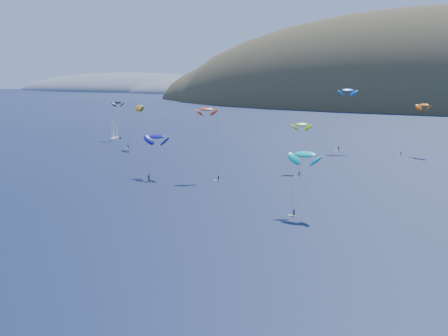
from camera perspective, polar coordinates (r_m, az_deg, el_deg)
headland at (r=968.44m, az=-7.05°, el=6.89°), size 460.00×250.00×60.00m
sailboat at (r=310.41m, az=-9.99°, el=2.75°), size 10.09×8.74×12.13m
kitesurfer_1 at (r=276.13m, az=-7.71°, el=5.61°), size 8.39×10.21×20.42m
kitesurfer_3 at (r=214.80m, az=7.12°, el=3.97°), size 7.65×15.41×17.83m
kitesurfer_4 at (r=270.75m, az=11.24°, el=6.99°), size 8.92×8.04×27.85m
kitesurfer_5 at (r=151.31m, az=7.40°, el=1.25°), size 9.79×7.69×17.00m
kitesurfer_9 at (r=199.82m, az=-1.60°, el=5.39°), size 10.66×8.27×23.87m
kitesurfer_10 at (r=203.40m, az=-6.17°, el=2.89°), size 10.11×13.01×15.71m
kitesurfer_11 at (r=265.94m, az=17.78°, el=5.50°), size 11.44×12.76×22.22m
kitesurfer_12 at (r=310.71m, az=-9.67°, el=5.90°), size 7.06×5.15×19.76m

